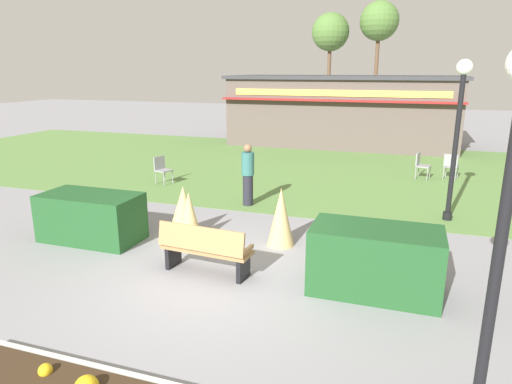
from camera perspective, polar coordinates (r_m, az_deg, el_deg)
The scene contains 19 objects.
ground_plane at distance 8.21m, azimuth -5.16°, elevation -11.01°, with size 80.00×80.00×0.00m, color gray.
lawn_patch at distance 17.30m, azimuth 8.19°, elevation 2.96°, with size 36.00×12.00×0.01m, color #5B8442.
park_bench at distance 8.29m, azimuth -6.44°, elevation -7.14°, with size 1.74×0.65×0.95m.
hedge_left at distance 10.47m, azimuth -19.99°, elevation -2.99°, with size 2.14×1.10×1.03m, color #1E4C23.
hedge_right at distance 7.84m, azimuth 14.71°, elevation -8.31°, with size 2.10×1.10×1.12m, color #1E4C23.
ornamental_grass_behind_left at distance 9.53m, azimuth 3.15°, elevation -3.14°, with size 0.58×0.58×1.25m, color tan.
ornamental_grass_behind_right at distance 9.89m, azimuth -8.38°, elevation -3.08°, with size 0.57×0.57×1.09m, color tan.
ornamental_grass_behind_center at distance 10.27m, azimuth -9.07°, elevation -2.32°, with size 0.75×0.75×1.13m, color tan.
lamppost_near at distance 4.95m, azimuth 29.06°, elevation -0.51°, with size 0.36×0.36×3.84m.
lamppost_mid at distance 11.77m, azimuth 24.08°, elevation 8.13°, with size 0.36×0.36×3.84m.
trash_bin at distance 10.25m, azimuth -19.20°, elevation -3.81°, with size 0.52×0.52×0.86m, color #2D4233.
food_kiosk at distance 23.05m, azimuth 10.86°, elevation 10.07°, with size 10.89×4.90×3.33m.
cafe_chair_west at distance 16.37m, azimuth 20.01°, elevation 3.37°, with size 0.53×0.53×0.89m.
cafe_chair_east at distance 16.61m, azimuth 23.31°, elevation 3.21°, with size 0.54×0.54×0.89m.
cafe_chair_center at distance 15.04m, azimuth -11.75°, elevation 3.01°, with size 0.55×0.55×0.89m.
person_strolling at distance 12.29m, azimuth -1.03°, elevation 2.21°, with size 0.34×0.34×1.69m.
parked_car_west_slot at distance 31.98m, azimuth 8.80°, elevation 9.65°, with size 4.30×2.26×1.20m.
tree_left_bg at distance 36.40m, azimuth 9.34°, elevation 19.13°, with size 2.80×2.80×7.72m.
tree_right_bg at distance 36.14m, azimuth 15.23°, elevation 19.91°, with size 2.80×2.80×8.41m.
Camera 1 is at (3.04, -6.72, 3.61)m, focal length 31.83 mm.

